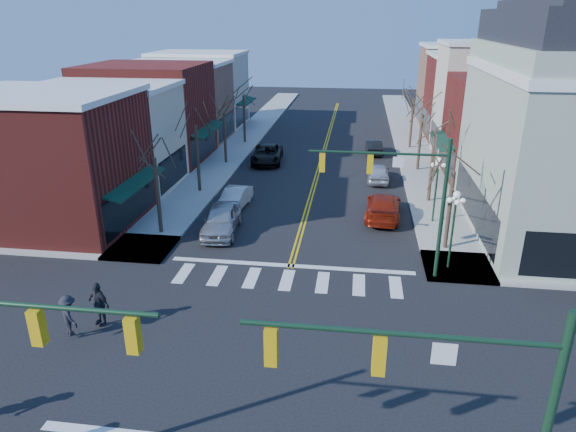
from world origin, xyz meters
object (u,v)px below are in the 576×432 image
at_px(lamppost_midblock, 437,179).
at_px(pedestrian_dark_a, 99,303).
at_px(car_left_far, 267,154).
at_px(lamppost_corner, 454,217).
at_px(car_left_mid, 235,198).
at_px(pedestrian_dark_b, 69,315).
at_px(car_left_near, 221,220).
at_px(car_right_far, 374,147).
at_px(car_right_near, 383,206).
at_px(car_right_mid, 378,173).

bearing_deg(lamppost_midblock, pedestrian_dark_a, -138.02).
xyz_separation_m(lamppost_midblock, pedestrian_dark_a, (-15.50, -13.95, -1.84)).
bearing_deg(car_left_far, lamppost_midblock, -49.28).
distance_m(lamppost_corner, car_left_mid, 15.40).
distance_m(lamppost_midblock, pedestrian_dark_b, 22.16).
distance_m(lamppost_midblock, car_left_far, 18.45).
bearing_deg(car_left_mid, lamppost_midblock, 0.72).
bearing_deg(car_left_near, car_right_far, 60.18).
bearing_deg(car_left_mid, car_right_near, 2.58).
bearing_deg(pedestrian_dark_b, pedestrian_dark_a, -93.92).
xyz_separation_m(lamppost_midblock, car_left_mid, (-13.21, 1.09, -2.28)).
height_order(car_right_far, pedestrian_dark_b, pedestrian_dark_b).
bearing_deg(car_left_near, car_left_far, 85.02).
height_order(lamppost_midblock, pedestrian_dark_a, lamppost_midblock).
relative_size(lamppost_corner, pedestrian_dark_b, 2.43).
distance_m(car_left_mid, pedestrian_dark_b, 16.25).
bearing_deg(lamppost_midblock, car_right_far, 101.04).
bearing_deg(car_left_far, car_right_far, 20.73).
height_order(lamppost_corner, car_left_near, lamppost_corner).
relative_size(lamppost_corner, pedestrian_dark_a, 2.22).
distance_m(car_left_far, car_right_near, 15.79).
relative_size(car_left_near, car_left_mid, 1.21).
bearing_deg(pedestrian_dark_a, lamppost_midblock, 63.61).
relative_size(car_right_near, pedestrian_dark_a, 2.77).
distance_m(lamppost_midblock, car_right_far, 17.90).
bearing_deg(car_right_near, lamppost_corner, 118.07).
xyz_separation_m(lamppost_midblock, car_right_near, (-3.12, 0.59, -2.18)).
height_order(car_right_near, car_right_far, car_right_near).
relative_size(car_left_near, car_left_far, 0.90).
xyz_separation_m(lamppost_corner, car_left_far, (-13.00, 19.41, -2.19)).
bearing_deg(car_left_far, lamppost_corner, -60.67).
height_order(car_left_mid, car_right_mid, car_right_mid).
bearing_deg(lamppost_midblock, car_right_near, 169.37).
bearing_deg(lamppost_midblock, pedestrian_dark_b, -137.72).
bearing_deg(car_right_mid, car_right_near, 90.98).
bearing_deg(car_right_mid, pedestrian_dark_a, 61.66).
bearing_deg(lamppost_midblock, car_left_far, 135.20).
relative_size(lamppost_midblock, pedestrian_dark_b, 2.43).
bearing_deg(car_right_far, lamppost_midblock, 98.61).
bearing_deg(car_left_near, car_right_near, 16.57).
bearing_deg(car_right_mid, car_left_far, -23.64).
height_order(car_left_near, pedestrian_dark_b, pedestrian_dark_b).
relative_size(lamppost_midblock, car_right_mid, 1.03).
bearing_deg(car_right_near, pedestrian_dark_a, 53.88).
distance_m(lamppost_corner, lamppost_midblock, 6.50).
bearing_deg(car_right_mid, car_left_mid, 37.14).
distance_m(car_left_near, car_right_mid, 15.40).
bearing_deg(pedestrian_dark_b, car_right_near, -91.74).
xyz_separation_m(car_right_mid, pedestrian_dark_b, (-13.11, -23.44, 0.32)).
xyz_separation_m(lamppost_corner, car_left_mid, (-13.21, 7.59, -2.28)).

